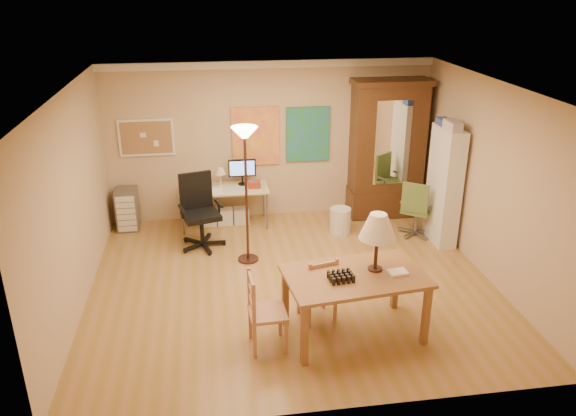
{
  "coord_description": "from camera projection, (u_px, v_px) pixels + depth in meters",
  "views": [
    {
      "loc": [
        -1.06,
        -6.73,
        3.94
      ],
      "look_at": [
        -0.02,
        0.3,
        1.01
      ],
      "focal_mm": 35.0,
      "sensor_mm": 36.0,
      "label": 1
    }
  ],
  "objects": [
    {
      "name": "bookshelf",
      "position": [
        444.0,
        186.0,
        8.73
      ],
      "size": [
        0.28,
        0.74,
        1.86
      ],
      "color": "white",
      "rests_on": "floor"
    },
    {
      "name": "torchiere_lamp",
      "position": [
        245.0,
        155.0,
        7.82
      ],
      "size": [
        0.37,
        0.37,
        2.05
      ],
      "color": "#41231A",
      "rests_on": "floor"
    },
    {
      "name": "art_panel_left",
      "position": [
        256.0,
        136.0,
        9.48
      ],
      "size": [
        0.8,
        0.04,
        1.0
      ],
      "primitive_type": "cube",
      "color": "yellow",
      "rests_on": "floor"
    },
    {
      "name": "floor",
      "position": [
        292.0,
        283.0,
        7.8
      ],
      "size": [
        5.5,
        5.5,
        0.0
      ],
      "primitive_type": "plane",
      "color": "olive",
      "rests_on": "ground"
    },
    {
      "name": "office_chair_black",
      "position": [
        201.0,
        228.0,
        8.77
      ],
      "size": [
        0.72,
        0.72,
        1.16
      ],
      "color": "black",
      "rests_on": "floor"
    },
    {
      "name": "corkboard",
      "position": [
        147.0,
        138.0,
        9.21
      ],
      "size": [
        0.9,
        0.04,
        0.62
      ],
      "primitive_type": "cube",
      "color": "#A16C4B",
      "rests_on": "floor"
    },
    {
      "name": "dining_table",
      "position": [
        363.0,
        261.0,
        6.39
      ],
      "size": [
        1.69,
        1.14,
        1.5
      ],
      "color": "brown",
      "rests_on": "floor"
    },
    {
      "name": "art_panel_right",
      "position": [
        308.0,
        134.0,
        9.6
      ],
      "size": [
        0.75,
        0.04,
        0.95
      ],
      "primitive_type": "cube",
      "color": "teal",
      "rests_on": "floor"
    },
    {
      "name": "ladder_chair_back",
      "position": [
        318.0,
        290.0,
        6.85
      ],
      "size": [
        0.48,
        0.47,
        0.87
      ],
      "color": "#BD7B56",
      "rests_on": "floor"
    },
    {
      "name": "ladder_chair_left",
      "position": [
        265.0,
        313.0,
        6.31
      ],
      "size": [
        0.43,
        0.45,
        0.93
      ],
      "color": "#BD7B56",
      "rests_on": "floor"
    },
    {
      "name": "crown_molding",
      "position": [
        270.0,
        64.0,
        9.05
      ],
      "size": [
        5.5,
        0.08,
        0.12
      ],
      "primitive_type": "cube",
      "color": "white",
      "rests_on": "floor"
    },
    {
      "name": "armoire",
      "position": [
        386.0,
        158.0,
        9.72
      ],
      "size": [
        1.3,
        0.62,
        2.39
      ],
      "color": "#36200E",
      "rests_on": "floor"
    },
    {
      "name": "wastebin",
      "position": [
        340.0,
        221.0,
        9.26
      ],
      "size": [
        0.35,
        0.35,
        0.43
      ],
      "primitive_type": "cylinder",
      "color": "silver",
      "rests_on": "floor"
    },
    {
      "name": "drawer_cart",
      "position": [
        128.0,
        209.0,
        9.37
      ],
      "size": [
        0.35,
        0.42,
        0.7
      ],
      "color": "slate",
      "rests_on": "floor"
    },
    {
      "name": "computer_desk",
      "position": [
        226.0,
        202.0,
        9.51
      ],
      "size": [
        1.48,
        0.65,
        1.12
      ],
      "color": "beige",
      "rests_on": "floor"
    },
    {
      "name": "office_chair_green",
      "position": [
        415.0,
        221.0,
        9.16
      ],
      "size": [
        0.6,
        0.6,
        0.95
      ],
      "color": "slate",
      "rests_on": "floor"
    }
  ]
}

